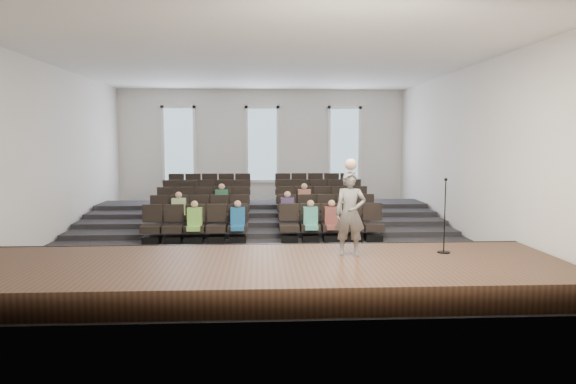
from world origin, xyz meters
name	(u,v)px	position (x,y,z in m)	size (l,w,h in m)	color
ground	(264,238)	(0.00, 0.00, 0.00)	(14.00, 14.00, 0.00)	black
ceiling	(263,64)	(0.00, 0.00, 5.01)	(12.00, 14.00, 0.02)	white
wall_back	(262,149)	(0.00, 7.02, 2.50)	(12.00, 0.04, 5.00)	silver
wall_front	(266,164)	(0.00, -7.02, 2.50)	(12.00, 0.04, 5.00)	silver
wall_left	(50,153)	(-6.02, 0.00, 2.50)	(0.04, 14.00, 5.00)	silver
wall_right	(467,153)	(6.02, 0.00, 2.50)	(0.04, 14.00, 5.00)	silver
stage	(265,275)	(0.00, -5.10, 0.25)	(11.80, 3.60, 0.50)	#482F1F
stage_lip	(264,255)	(0.00, -3.33, 0.25)	(11.80, 0.06, 0.52)	black
risers	(263,216)	(0.00, 3.17, 0.20)	(11.80, 4.80, 0.60)	black
seating_rows	(263,208)	(0.00, 1.54, 0.68)	(6.80, 4.70, 1.67)	black
windows	(262,144)	(0.00, 6.95, 2.70)	(8.44, 0.10, 3.24)	white
audience	(268,210)	(0.15, 0.22, 0.80)	(5.45, 2.64, 1.10)	#78BA4A
speaker	(350,214)	(1.76, -4.51, 1.36)	(0.63, 0.41, 1.72)	slate
mic_stand	(444,231)	(3.77, -4.42, 0.97)	(0.26, 0.26, 1.58)	black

